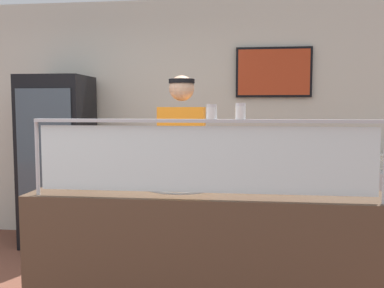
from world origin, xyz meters
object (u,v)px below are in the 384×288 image
Objects in this scene: drink_fridge at (58,161)px; worker_figure at (182,166)px; parmesan_shaker at (212,113)px; pizza_server at (178,182)px; pizza_tray at (181,185)px; pepper_flake_shaker at (240,112)px.

worker_figure is at bearing -30.88° from drink_fridge.
pizza_server is at bearing 127.15° from parmesan_shaker.
worker_figure is 1.75m from drink_fridge.
parmesan_shaker is at bearing -56.32° from pizza_tray.
pepper_flake_shaker is 0.05× the size of drink_fridge.
pizza_server is 0.15× the size of drink_fridge.
pizza_server is 2.21m from drink_fridge.
worker_figure is (-0.06, 0.66, 0.02)m from pizza_server.
pizza_tray is 0.27× the size of drink_fridge.
pizza_server is 2.95× the size of pepper_flake_shaker.
drink_fridge is (-1.82, 1.90, -0.55)m from parmesan_shaker.
worker_figure reaches higher than parmesan_shaker.
parmesan_shaker is at bearing 180.00° from pepper_flake_shaker.
pizza_tray is 2.21m from drink_fridge.
drink_fridge reaches higher than parmesan_shaker.
parmesan_shaker reaches higher than pizza_tray.
pizza_server is 3.18× the size of parmesan_shaker.
pepper_flake_shaker reaches higher than parmesan_shaker.
drink_fridge reaches higher than worker_figure.
pepper_flake_shaker reaches higher than pizza_tray.
pizza_tray is 5.56× the size of parmesan_shaker.
parmesan_shaker reaches higher than pizza_server.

